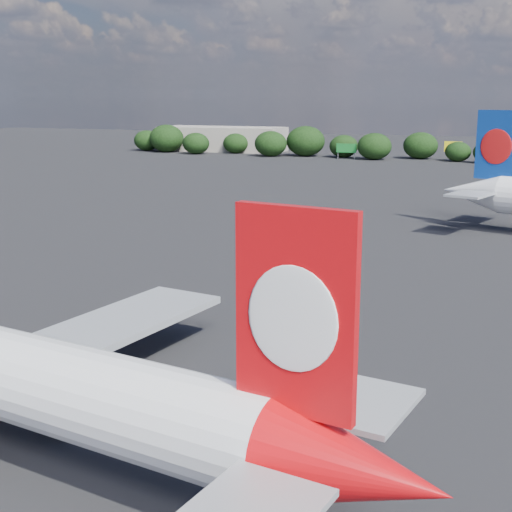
% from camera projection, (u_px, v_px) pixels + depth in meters
% --- Properties ---
extents(ground, '(500.00, 500.00, 0.00)m').
position_uv_depth(ground, '(272.00, 232.00, 99.26)').
color(ground, black).
rests_on(ground, ground).
extents(qantas_airliner, '(44.83, 42.78, 14.64)m').
position_uv_depth(qantas_airliner, '(4.00, 376.00, 36.88)').
color(qantas_airliner, white).
rests_on(qantas_airliner, ground).
extents(terminal_building, '(42.00, 16.00, 8.00)m').
position_uv_depth(terminal_building, '(222.00, 139.00, 241.24)').
color(terminal_building, gray).
rests_on(terminal_building, ground).
extents(highway_sign, '(6.00, 0.30, 4.50)m').
position_uv_depth(highway_sign, '(346.00, 148.00, 210.51)').
color(highway_sign, '#167027').
rests_on(highway_sign, ground).
extents(billboard_yellow, '(5.00, 0.30, 5.50)m').
position_uv_depth(billboard_yellow, '(453.00, 147.00, 205.37)').
color(billboard_yellow, yellow).
rests_on(billboard_yellow, ground).
extents(horizon_treeline, '(203.73, 16.44, 9.34)m').
position_uv_depth(horizon_treeline, '(451.00, 147.00, 202.88)').
color(horizon_treeline, black).
rests_on(horizon_treeline, ground).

